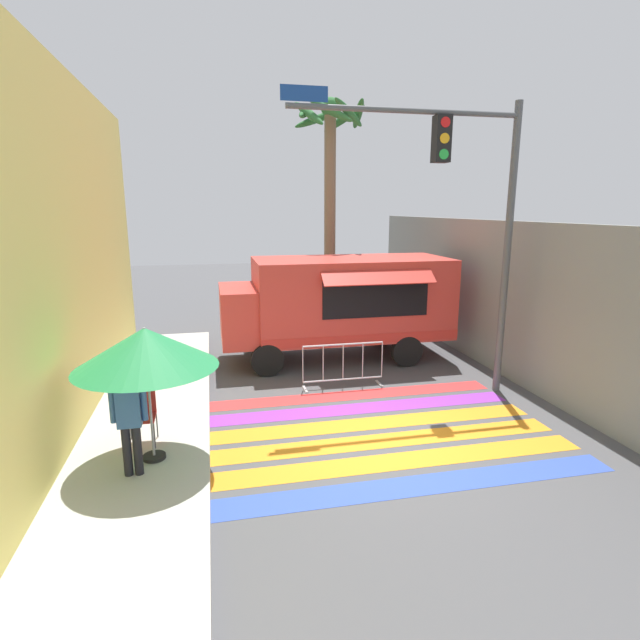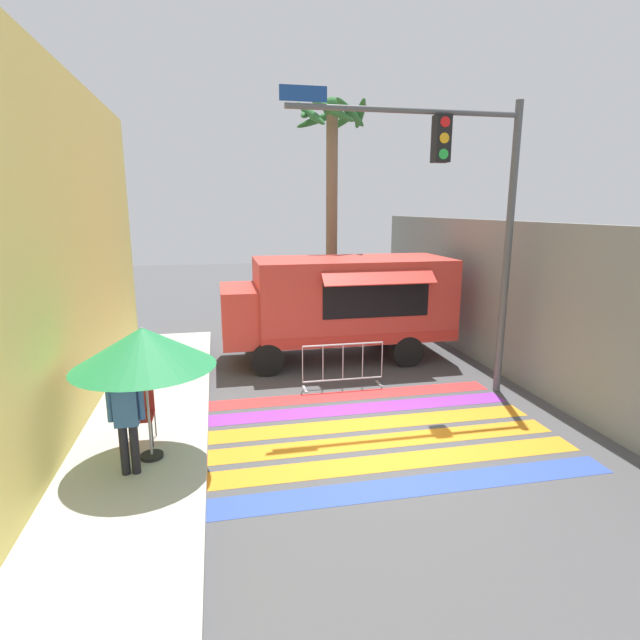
# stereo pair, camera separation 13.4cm
# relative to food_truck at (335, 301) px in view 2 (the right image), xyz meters

# --- Properties ---
(ground_plane) EXTENTS (60.00, 60.00, 0.00)m
(ground_plane) POSITION_rel_food_truck_xyz_m (-0.29, -4.91, -1.63)
(ground_plane) COLOR #4C4C4F
(sidewalk_left) EXTENTS (4.40, 16.00, 0.18)m
(sidewalk_left) POSITION_rel_food_truck_xyz_m (-5.61, -4.91, -1.54)
(sidewalk_left) COLOR #B7B5AD
(sidewalk_left) RESTS_ON ground_plane
(building_left_facade) EXTENTS (0.25, 16.00, 6.57)m
(building_left_facade) POSITION_rel_food_truck_xyz_m (-5.76, -4.91, 1.65)
(building_left_facade) COLOR #E5D166
(building_left_facade) RESTS_ON ground_plane
(concrete_wall_right) EXTENTS (0.20, 16.00, 3.80)m
(concrete_wall_right) POSITION_rel_food_truck_xyz_m (3.86, -1.91, 0.27)
(concrete_wall_right) COLOR gray
(concrete_wall_right) RESTS_ON ground_plane
(crosswalk_painted) EXTENTS (6.40, 4.36, 0.01)m
(crosswalk_painted) POSITION_rel_food_truck_xyz_m (-0.29, -4.74, -1.63)
(crosswalk_painted) COLOR #334FB2
(crosswalk_painted) RESTS_ON ground_plane
(food_truck) EXTENTS (6.15, 2.85, 2.78)m
(food_truck) POSITION_rel_food_truck_xyz_m (0.00, 0.00, 0.00)
(food_truck) COLOR #D13D33
(food_truck) RESTS_ON ground_plane
(traffic_signal_pole) EXTENTS (5.00, 0.29, 6.31)m
(traffic_signal_pole) POSITION_rel_food_truck_xyz_m (2.06, -3.22, 2.72)
(traffic_signal_pole) COLOR #515456
(traffic_signal_pole) RESTS_ON ground_plane
(patio_umbrella) EXTENTS (2.18, 2.18, 2.16)m
(patio_umbrella) POSITION_rel_food_truck_xyz_m (-4.28, -5.26, 0.38)
(patio_umbrella) COLOR black
(patio_umbrella) RESTS_ON sidewalk_left
(folding_chair) EXTENTS (0.46, 0.46, 0.91)m
(folding_chair) POSITION_rel_food_truck_xyz_m (-4.52, -4.58, -0.91)
(folding_chair) COLOR #4C4C51
(folding_chair) RESTS_ON sidewalk_left
(vendor_person) EXTENTS (0.53, 0.22, 1.67)m
(vendor_person) POSITION_rel_food_truck_xyz_m (-4.52, -5.70, -0.51)
(vendor_person) COLOR black
(vendor_person) RESTS_ON sidewalk_left
(barricade_front) EXTENTS (1.92, 0.44, 1.06)m
(barricade_front) POSITION_rel_food_truck_xyz_m (-0.35, -2.29, -1.11)
(barricade_front) COLOR #B7BABF
(barricade_front) RESTS_ON ground_plane
(palm_tree) EXTENTS (2.42, 2.33, 7.44)m
(palm_tree) POSITION_rel_food_truck_xyz_m (0.60, 3.04, 3.53)
(palm_tree) COLOR #7A664C
(palm_tree) RESTS_ON ground_plane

